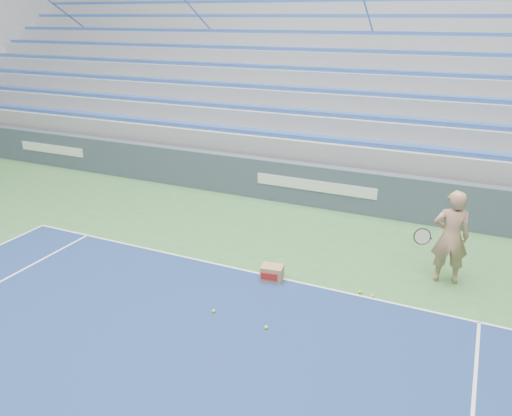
% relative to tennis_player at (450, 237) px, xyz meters
% --- Properties ---
extents(sponsor_barrier, '(30.00, 0.32, 1.10)m').
position_rel_tennis_player_xyz_m(sponsor_barrier, '(-3.45, 2.78, -0.35)').
color(sponsor_barrier, '#3B495A').
rests_on(sponsor_barrier, ground).
extents(bleachers, '(31.00, 9.15, 7.30)m').
position_rel_tennis_player_xyz_m(bleachers, '(-3.45, 8.50, 1.45)').
color(bleachers, '#92949A').
rests_on(bleachers, ground).
extents(tennis_player, '(0.97, 0.90, 1.80)m').
position_rel_tennis_player_xyz_m(tennis_player, '(0.00, 0.00, 0.00)').
color(tennis_player, tan).
rests_on(tennis_player, ground).
extents(ball_box, '(0.44, 0.36, 0.30)m').
position_rel_tennis_player_xyz_m(ball_box, '(-2.96, -1.33, -0.75)').
color(ball_box, '#AD7F54').
rests_on(ball_box, ground).
extents(tennis_ball_0, '(0.07, 0.07, 0.07)m').
position_rel_tennis_player_xyz_m(tennis_ball_0, '(-1.10, -1.16, -0.87)').
color(tennis_ball_0, '#B5E02D').
rests_on(tennis_ball_0, ground).
extents(tennis_ball_1, '(0.07, 0.07, 0.07)m').
position_rel_tennis_player_xyz_m(tennis_ball_1, '(-1.32, -1.12, -0.87)').
color(tennis_ball_1, '#B5E02D').
rests_on(tennis_ball_1, ground).
extents(tennis_ball_2, '(0.07, 0.07, 0.07)m').
position_rel_tennis_player_xyz_m(tennis_ball_2, '(-3.42, -2.77, -0.87)').
color(tennis_ball_2, '#B5E02D').
rests_on(tennis_ball_2, ground).
extents(tennis_ball_3, '(0.07, 0.07, 0.07)m').
position_rel_tennis_player_xyz_m(tennis_ball_3, '(-2.43, -2.83, -0.87)').
color(tennis_ball_3, '#B5E02D').
rests_on(tennis_ball_3, ground).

